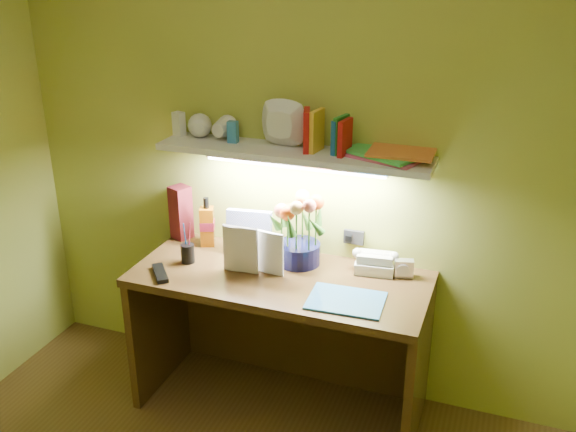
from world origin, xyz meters
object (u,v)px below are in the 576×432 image
(flower_bouquet, at_px, (299,228))
(telephone, at_px, (375,261))
(whisky_bottle, at_px, (207,222))
(desk_clock, at_px, (404,268))
(desk, at_px, (280,343))

(flower_bouquet, distance_m, telephone, 0.39)
(telephone, distance_m, whisky_bottle, 0.89)
(flower_bouquet, bearing_deg, desk_clock, 3.56)
(desk, distance_m, whisky_bottle, 0.72)
(telephone, relative_size, desk_clock, 2.12)
(desk, relative_size, desk_clock, 16.22)
(flower_bouquet, relative_size, desk_clock, 4.25)
(desk, bearing_deg, flower_bouquet, 75.60)
(telephone, xyz_separation_m, desk_clock, (0.14, -0.01, -0.01))
(desk_clock, bearing_deg, flower_bouquet, 168.27)
(flower_bouquet, relative_size, telephone, 2.01)
(desk, bearing_deg, whisky_bottle, 157.55)
(desk_clock, bearing_deg, whisky_bottle, 164.41)
(desk, distance_m, telephone, 0.63)
(whisky_bottle, bearing_deg, flower_bouquet, -4.13)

